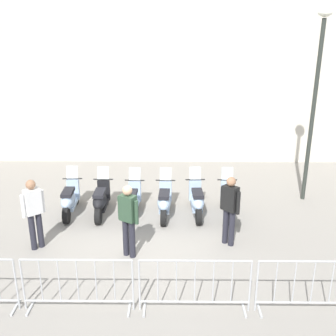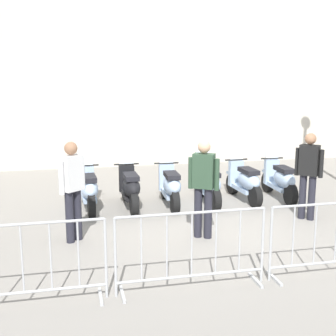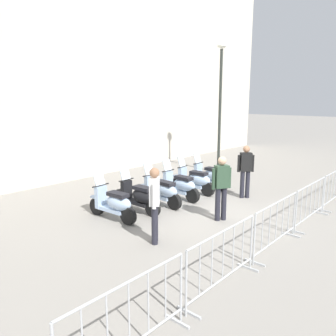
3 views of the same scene
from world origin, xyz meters
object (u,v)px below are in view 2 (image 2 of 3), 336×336
at_px(barrier_segment_2, 192,251).
at_px(officer_by_barriers, 204,183).
at_px(motorcycle_5, 280,180).
at_px(barrier_segment_3, 336,239).
at_px(motorcycle_2, 170,186).
at_px(motorcycle_1, 130,188).
at_px(motorcycle_0, 89,189).
at_px(officer_mid_plaza, 72,186).
at_px(motorcycle_4, 245,182).
at_px(barrier_segment_1, 23,266).
at_px(officer_near_row_end, 309,171).
at_px(motorcycle_3, 209,184).

height_order(barrier_segment_2, officer_by_barriers, officer_by_barriers).
height_order(motorcycle_5, barrier_segment_3, motorcycle_5).
bearing_deg(motorcycle_2, motorcycle_1, -179.30).
relative_size(motorcycle_0, motorcycle_2, 1.00).
bearing_deg(motorcycle_5, officer_mid_plaza, -154.27).
height_order(motorcycle_4, barrier_segment_1, motorcycle_4).
relative_size(motorcycle_0, officer_mid_plaza, 1.00).
relative_size(barrier_segment_1, officer_near_row_end, 1.17).
distance_m(motorcycle_0, motorcycle_5, 4.41).
bearing_deg(barrier_segment_1, motorcycle_5, 41.52).
bearing_deg(officer_mid_plaza, motorcycle_3, 35.17).
distance_m(officer_near_row_end, officer_mid_plaza, 4.56).
xyz_separation_m(motorcycle_1, motorcycle_2, (0.88, 0.01, 0.00)).
xyz_separation_m(motorcycle_0, motorcycle_2, (1.76, 0.04, 0.00)).
bearing_deg(barrier_segment_1, barrier_segment_3, 5.20).
height_order(motorcycle_4, officer_near_row_end, officer_near_row_end).
relative_size(motorcycle_5, officer_near_row_end, 1.00).
distance_m(motorcycle_4, motorcycle_5, 0.88).
xyz_separation_m(motorcycle_2, motorcycle_5, (2.64, 0.30, 0.00)).
relative_size(motorcycle_1, barrier_segment_2, 0.85).
distance_m(officer_mid_plaza, officer_by_barriers, 2.24).
relative_size(barrier_segment_1, officer_mid_plaza, 1.17).
xyz_separation_m(motorcycle_2, officer_by_barriers, (0.30, -2.02, 0.53)).
height_order(motorcycle_4, motorcycle_5, same).
distance_m(motorcycle_3, barrier_segment_2, 4.18).
distance_m(motorcycle_1, barrier_segment_3, 4.63).
xyz_separation_m(motorcycle_1, officer_near_row_end, (3.45, -1.24, 0.53)).
bearing_deg(motorcycle_1, officer_near_row_end, -19.74).
bearing_deg(barrier_segment_1, motorcycle_1, 70.10).
height_order(motorcycle_1, motorcycle_2, same).
height_order(barrier_segment_3, officer_near_row_end, officer_near_row_end).
height_order(motorcycle_2, officer_by_barriers, officer_by_barriers).
xyz_separation_m(motorcycle_1, barrier_segment_1, (-1.49, -4.12, 0.07)).
bearing_deg(motorcycle_5, motorcycle_1, -174.87).
height_order(motorcycle_3, officer_mid_plaza, officer_mid_plaza).
relative_size(motorcycle_5, barrier_segment_2, 0.85).
distance_m(motorcycle_2, barrier_segment_2, 3.94).
bearing_deg(motorcycle_4, barrier_segment_2, -115.83).
distance_m(motorcycle_3, barrier_segment_1, 5.32).
bearing_deg(officer_mid_plaza, motorcycle_4, 29.99).
xyz_separation_m(motorcycle_5, officer_by_barriers, (-2.33, -2.32, 0.53)).
height_order(barrier_segment_2, officer_mid_plaza, officer_mid_plaza).
distance_m(officer_near_row_end, officer_by_barriers, 2.40).
xyz_separation_m(motorcycle_2, officer_near_row_end, (2.57, -1.25, 0.53)).
bearing_deg(officer_by_barriers, motorcycle_1, 120.53).
bearing_deg(barrier_segment_3, motorcycle_0, 134.35).
height_order(motorcycle_2, barrier_segment_1, motorcycle_2).
relative_size(motorcycle_3, barrier_segment_2, 0.85).
xyz_separation_m(motorcycle_0, barrier_segment_1, (-0.61, -4.08, 0.07)).
relative_size(motorcycle_0, motorcycle_5, 1.00).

